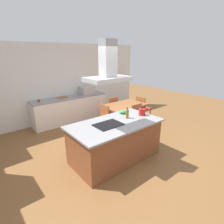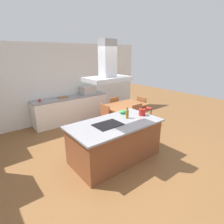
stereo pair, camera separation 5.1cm
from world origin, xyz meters
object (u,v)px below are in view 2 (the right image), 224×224
at_px(tea_kettle, 142,112).
at_px(chair_facing_back_wall, 112,107).
at_px(chair_at_right_end, 143,107).
at_px(range_hood, 108,68).
at_px(mixing_bowl, 123,112).
at_px(countertop_microwave, 88,90).
at_px(olive_oil_bottle, 127,114).
at_px(coffee_mug_red, 40,100).
at_px(cutting_board, 63,97).
at_px(cooktop, 108,125).
at_px(chair_at_left_end, 102,118).
at_px(chair_facing_island, 139,117).
at_px(dining_table, 125,107).

relative_size(tea_kettle, chair_facing_back_wall, 0.24).
height_order(chair_at_right_end, range_hood, range_hood).
bearing_deg(mixing_bowl, countertop_microwave, 78.80).
xyz_separation_m(olive_oil_bottle, countertop_microwave, (0.64, 2.83, 0.03)).
bearing_deg(coffee_mug_red, cutting_board, 4.35).
distance_m(cooktop, chair_facing_back_wall, 2.65).
bearing_deg(countertop_microwave, coffee_mug_red, -179.63).
relative_size(coffee_mug_red, cutting_board, 0.26).
distance_m(coffee_mug_red, cutting_board, 0.81).
distance_m(olive_oil_bottle, mixing_bowl, 0.35).
relative_size(mixing_bowl, chair_at_left_end, 0.19).
height_order(chair_facing_island, range_hood, range_hood).
distance_m(tea_kettle, olive_oil_bottle, 0.44).
height_order(mixing_bowl, dining_table, mixing_bowl).
distance_m(coffee_mug_red, dining_table, 2.74).
bearing_deg(olive_oil_bottle, coffee_mug_red, 112.15).
bearing_deg(coffee_mug_red, olive_oil_bottle, -67.85).
distance_m(mixing_bowl, coffee_mug_red, 2.82).
xyz_separation_m(tea_kettle, mixing_bowl, (-0.29, 0.39, -0.04)).
distance_m(coffee_mug_red, range_hood, 3.14).
xyz_separation_m(cooktop, coffee_mug_red, (-0.54, 2.87, 0.04)).
bearing_deg(chair_at_right_end, chair_at_left_end, 180.00).
bearing_deg(chair_at_left_end, dining_table, 0.00).
bearing_deg(dining_table, coffee_mug_red, 145.34).
distance_m(mixing_bowl, chair_facing_back_wall, 1.93).
distance_m(cutting_board, chair_facing_back_wall, 1.76).
relative_size(coffee_mug_red, range_hood, 0.10).
relative_size(olive_oil_bottle, mixing_bowl, 1.49).
height_order(coffee_mug_red, chair_facing_back_wall, coffee_mug_red).
bearing_deg(chair_at_left_end, chair_facing_back_wall, 36.01).
bearing_deg(chair_at_left_end, range_hood, -120.88).
bearing_deg(coffee_mug_red, range_hood, -79.41).
bearing_deg(countertop_microwave, dining_table, -73.88).
height_order(coffee_mug_red, chair_facing_island, coffee_mug_red).
distance_m(mixing_bowl, dining_table, 1.38).
bearing_deg(coffee_mug_red, mixing_bowl, -62.77).
xyz_separation_m(dining_table, range_hood, (-1.70, -1.32, 1.43)).
bearing_deg(chair_at_right_end, olive_oil_bottle, -147.69).
bearing_deg(chair_at_right_end, range_hood, -153.26).
height_order(olive_oil_bottle, dining_table, olive_oil_bottle).
bearing_deg(mixing_bowl, olive_oil_bottle, -114.71).
height_order(chair_facing_island, chair_at_left_end, same).
bearing_deg(coffee_mug_red, countertop_microwave, 0.37).
bearing_deg(mixing_bowl, cutting_board, 100.64).
xyz_separation_m(dining_table, chair_facing_island, (0.00, -0.67, -0.16)).
height_order(mixing_bowl, chair_facing_island, mixing_bowl).
distance_m(tea_kettle, chair_facing_island, 1.06).
bearing_deg(range_hood, mixing_bowl, 25.56).
bearing_deg(cooktop, tea_kettle, -1.78).
relative_size(dining_table, chair_facing_back_wall, 1.57).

